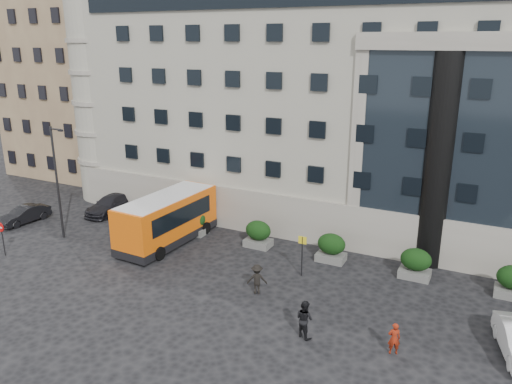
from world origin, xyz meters
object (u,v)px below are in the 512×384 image
(hedge_a, at_px, (194,222))
(parked_car_d, at_px, (158,180))
(hedge_c, at_px, (331,247))
(parked_car_b, at_px, (24,215))
(hedge_d, at_px, (416,263))
(pedestrian_a, at_px, (394,338))
(minibus, at_px, (167,217))
(no_entry_sign, at_px, (1,232))
(parked_car_c, at_px, (111,204))
(pedestrian_c, at_px, (257,279))
(bus_stop_sign, at_px, (302,249))
(pedestrian_b, at_px, (304,319))
(street_lamp, at_px, (57,179))
(hedge_b, at_px, (258,234))
(red_truck, at_px, (182,169))

(hedge_a, bearing_deg, parked_car_d, 139.28)
(hedge_c, height_order, parked_car_b, hedge_c)
(hedge_d, relative_size, pedestrian_a, 1.19)
(minibus, bearing_deg, hedge_c, 13.85)
(minibus, height_order, parked_car_b, minibus)
(no_entry_sign, xyz_separation_m, parked_car_c, (0.36, 9.63, -0.95))
(hedge_d, bearing_deg, pedestrian_c, -141.70)
(bus_stop_sign, height_order, pedestrian_a, bus_stop_sign)
(hedge_d, relative_size, pedestrian_b, 0.97)
(street_lamp, relative_size, pedestrian_c, 4.60)
(hedge_a, relative_size, parked_car_c, 0.38)
(parked_car_b, bearing_deg, street_lamp, -4.32)
(parked_car_b, bearing_deg, pedestrian_b, -5.52)
(parked_car_d, bearing_deg, pedestrian_a, -38.85)
(hedge_d, bearing_deg, hedge_a, 180.00)
(minibus, distance_m, parked_car_d, 13.65)
(parked_car_d, distance_m, pedestrian_c, 22.58)
(hedge_b, bearing_deg, hedge_d, 0.00)
(pedestrian_b, bearing_deg, minibus, -3.16)
(pedestrian_a, bearing_deg, no_entry_sign, -21.95)
(hedge_b, bearing_deg, bus_stop_sign, -33.07)
(hedge_b, height_order, pedestrian_c, hedge_b)
(hedge_c, distance_m, pedestrian_b, 8.85)
(hedge_a, height_order, red_truck, red_truck)
(hedge_a, bearing_deg, hedge_d, 0.00)
(hedge_d, bearing_deg, pedestrian_b, -112.58)
(parked_car_d, bearing_deg, bus_stop_sign, -36.29)
(pedestrian_b, bearing_deg, hedge_a, -12.00)
(pedestrian_b, bearing_deg, parked_car_d, -14.16)
(street_lamp, distance_m, pedestrian_b, 20.58)
(street_lamp, bearing_deg, hedge_a, 31.16)
(red_truck, bearing_deg, hedge_d, -20.57)
(red_truck, relative_size, pedestrian_a, 3.86)
(pedestrian_a, bearing_deg, pedestrian_c, -39.05)
(red_truck, height_order, pedestrian_c, red_truck)
(parked_car_c, bearing_deg, parked_car_d, 95.91)
(minibus, relative_size, pedestrian_c, 4.71)
(bus_stop_sign, relative_size, parked_car_c, 0.52)
(bus_stop_sign, height_order, red_truck, red_truck)
(hedge_a, height_order, parked_car_b, hedge_a)
(parked_car_c, relative_size, pedestrian_c, 2.79)
(bus_stop_sign, xyz_separation_m, parked_car_c, (-18.14, 3.59, -1.03))
(street_lamp, bearing_deg, red_truck, 90.17)
(red_truck, relative_size, parked_car_d, 1.06)
(bus_stop_sign, distance_m, no_entry_sign, 19.46)
(street_lamp, xyz_separation_m, minibus, (7.21, 2.62, -2.52))
(street_lamp, distance_m, parked_car_b, 6.34)
(parked_car_d, bearing_deg, pedestrian_b, -44.44)
(hedge_c, relative_size, no_entry_sign, 0.79)
(hedge_b, height_order, parked_car_b, hedge_b)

